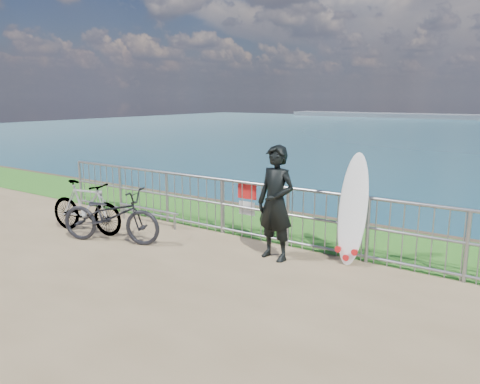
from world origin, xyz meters
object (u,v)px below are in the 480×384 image
Objects in this scene: surfer at (276,203)px; surfboard at (352,213)px; bicycle_far at (86,207)px; bicycle_near at (111,216)px.

surfboard is (1.14, 0.54, -0.12)m from surfer.
surfer is 4.03m from bicycle_far.
bicycle_near is (-4.14, -1.52, -0.33)m from surfboard.
bicycle_far reaches higher than bicycle_near.
bicycle_far is (-3.92, -0.84, -0.44)m from surfer.
bicycle_far is at bearing -159.67° from surfer.
surfboard is 0.93× the size of bicycle_near.
bicycle_near is at bearing -153.68° from surfer.
surfboard reaches higher than bicycle_near.
surfer reaches higher than surfboard.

